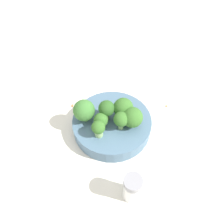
# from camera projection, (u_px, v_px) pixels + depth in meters

# --- Properties ---
(ground_plane) EXTENTS (3.00, 3.00, 0.00)m
(ground_plane) POSITION_uv_depth(u_px,v_px,m) (112.00, 128.00, 0.59)
(ground_plane) COLOR silver
(bowl) EXTENTS (0.20, 0.20, 0.04)m
(bowl) POSITION_uv_depth(u_px,v_px,m) (112.00, 124.00, 0.57)
(bowl) COLOR slate
(bowl) RESTS_ON ground_plane
(broccoli_floret_0) EXTENTS (0.05, 0.05, 0.06)m
(broccoli_floret_0) POSITION_uv_depth(u_px,v_px,m) (123.00, 108.00, 0.54)
(broccoli_floret_0) COLOR #8EB770
(broccoli_floret_0) RESTS_ON bowl
(broccoli_floret_1) EXTENTS (0.04, 0.04, 0.04)m
(broccoli_floret_1) POSITION_uv_depth(u_px,v_px,m) (101.00, 120.00, 0.53)
(broccoli_floret_1) COLOR #7A9E5B
(broccoli_floret_1) RESTS_ON bowl
(broccoli_floret_2) EXTENTS (0.04, 0.04, 0.05)m
(broccoli_floret_2) POSITION_uv_depth(u_px,v_px,m) (121.00, 120.00, 0.52)
(broccoli_floret_2) COLOR #7A9E5B
(broccoli_floret_2) RESTS_ON bowl
(broccoli_floret_3) EXTENTS (0.04, 0.04, 0.06)m
(broccoli_floret_3) POSITION_uv_depth(u_px,v_px,m) (106.00, 110.00, 0.53)
(broccoli_floret_3) COLOR #7A9E5B
(broccoli_floret_3) RESTS_ON bowl
(broccoli_floret_4) EXTENTS (0.05, 0.05, 0.06)m
(broccoli_floret_4) POSITION_uv_depth(u_px,v_px,m) (132.00, 119.00, 0.52)
(broccoli_floret_4) COLOR #8EB770
(broccoli_floret_4) RESTS_ON bowl
(broccoli_floret_5) EXTENTS (0.05, 0.05, 0.06)m
(broccoli_floret_5) POSITION_uv_depth(u_px,v_px,m) (84.00, 111.00, 0.53)
(broccoli_floret_5) COLOR #8EB770
(broccoli_floret_5) RESTS_ON bowl
(broccoli_floret_6) EXTENTS (0.03, 0.03, 0.05)m
(broccoli_floret_6) POSITION_uv_depth(u_px,v_px,m) (98.00, 128.00, 0.51)
(broccoli_floret_6) COLOR #8EB770
(broccoli_floret_6) RESTS_ON bowl
(pepper_shaker) EXTENTS (0.04, 0.04, 0.08)m
(pepper_shaker) POSITION_uv_depth(u_px,v_px,m) (132.00, 188.00, 0.44)
(pepper_shaker) COLOR silver
(pepper_shaker) RESTS_ON ground_plane
(almond_crumb_0) EXTENTS (0.01, 0.00, 0.01)m
(almond_crumb_0) POSITION_uv_depth(u_px,v_px,m) (101.00, 98.00, 0.66)
(almond_crumb_0) COLOR #AD7F4C
(almond_crumb_0) RESTS_ON ground_plane
(almond_crumb_1) EXTENTS (0.01, 0.01, 0.01)m
(almond_crumb_1) POSITION_uv_depth(u_px,v_px,m) (167.00, 106.00, 0.64)
(almond_crumb_1) COLOR tan
(almond_crumb_1) RESTS_ON ground_plane
(almond_crumb_2) EXTENTS (0.01, 0.01, 0.01)m
(almond_crumb_2) POSITION_uv_depth(u_px,v_px,m) (72.00, 105.00, 0.64)
(almond_crumb_2) COLOR olive
(almond_crumb_2) RESTS_ON ground_plane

